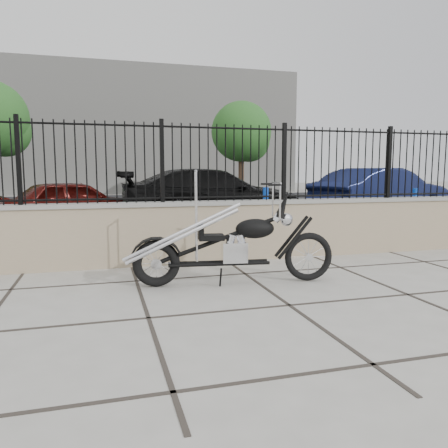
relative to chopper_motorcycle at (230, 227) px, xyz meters
name	(u,v)px	position (x,y,z in m)	size (l,w,h in m)	color
ground_plane	(289,305)	(0.35, -1.04, -0.74)	(90.00, 90.00, 0.00)	#99968E
parking_lot	(153,209)	(0.35, 11.46, -0.74)	(30.00, 30.00, 0.00)	black
retaining_wall	(225,231)	(0.35, 1.46, -0.26)	(14.00, 0.36, 0.96)	gray
iron_fence	(225,163)	(0.35, 1.46, 0.82)	(14.00, 0.08, 1.20)	black
background_building	(128,133)	(0.35, 25.46, 3.26)	(22.00, 6.00, 8.00)	beige
chopper_motorcycle	(230,227)	(0.00, 0.00, 0.00)	(2.45, 0.43, 1.47)	black
car_red	(75,204)	(-2.19, 6.37, -0.12)	(1.45, 3.59, 1.22)	#3E0B08
car_black	(213,196)	(1.45, 6.54, 0.01)	(2.09, 5.15, 1.49)	black
car_blue	(381,194)	(6.46, 5.98, 0.02)	(1.60, 4.60, 1.51)	#11183F
bollard_a	(64,226)	(-2.22, 3.19, -0.31)	(0.10, 0.10, 0.85)	blue
bollard_b	(265,211)	(2.06, 4.09, -0.20)	(0.13, 0.13, 1.06)	#0C55B6
bollard_c	(414,208)	(6.20, 4.22, -0.24)	(0.12, 0.12, 0.99)	#0D38CF
tree_right	(241,129)	(5.18, 15.49, 2.74)	(2.94, 2.94, 4.96)	#382619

